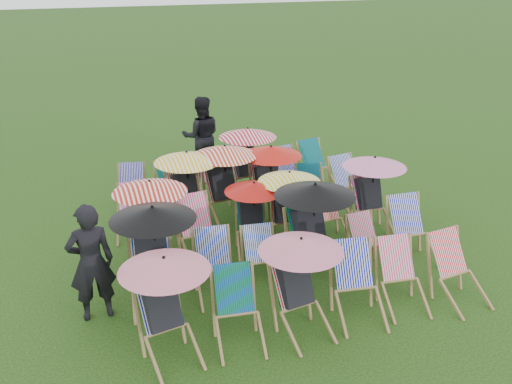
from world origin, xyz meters
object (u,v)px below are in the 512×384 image
object	(u,v)px
deckchair_0	(167,308)
person_left	(91,263)
person_rear	(201,136)
deckchair_5	(460,271)
deckchair_29	(318,165)

from	to	relation	value
deckchair_0	person_left	distance (m)	1.39
deckchair_0	person_rear	bearing A→B (deg)	60.84
deckchair_0	person_left	bearing A→B (deg)	113.09
deckchair_5	person_rear	distance (m)	6.56
deckchair_29	deckchair_5	bearing A→B (deg)	-97.97
deckchair_29	person_rear	distance (m)	2.66
deckchair_0	deckchair_29	size ratio (longest dim) A/B	1.37
deckchair_0	deckchair_29	distance (m)	6.08
person_left	person_rear	bearing A→B (deg)	-122.96
deckchair_5	deckchair_29	distance (m)	4.65
deckchair_0	person_rear	xyz separation A→B (m)	(1.91, 6.04, 0.20)
deckchair_0	deckchair_29	xyz separation A→B (m)	(4.05, 4.53, -0.22)
deckchair_0	person_rear	size ratio (longest dim) A/B	0.74
person_left	person_rear	world-z (taller)	person_rear
deckchair_5	deckchair_0	bearing A→B (deg)	170.47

